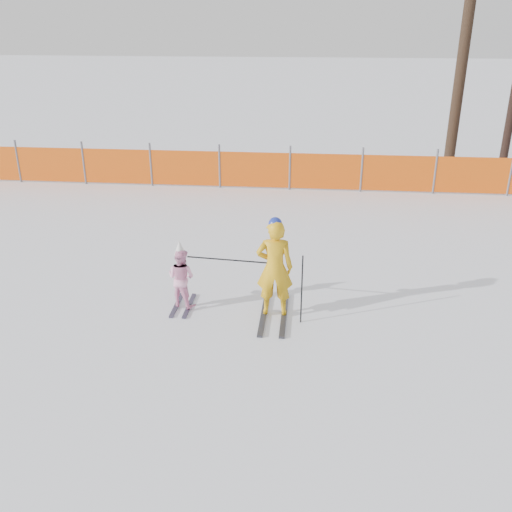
{
  "coord_description": "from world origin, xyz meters",
  "views": [
    {
      "loc": [
        0.84,
        -7.99,
        4.66
      ],
      "look_at": [
        0.0,
        0.5,
        1.0
      ],
      "focal_mm": 40.0,
      "sensor_mm": 36.0,
      "label": 1
    }
  ],
  "objects": [
    {
      "name": "ski_poles",
      "position": [
        0.11,
        0.31,
        0.78
      ],
      "size": [
        1.92,
        0.36,
        1.18
      ],
      "color": "black",
      "rests_on": "ground"
    },
    {
      "name": "ground",
      "position": [
        0.0,
        0.0,
        0.0
      ],
      "size": [
        120.0,
        120.0,
        0.0
      ],
      "primitive_type": "plane",
      "color": "white",
      "rests_on": "ground"
    },
    {
      "name": "child",
      "position": [
        -1.27,
        0.51,
        0.56
      ],
      "size": [
        0.61,
        0.87,
        1.21
      ],
      "color": "black",
      "rests_on": "ground"
    },
    {
      "name": "adult",
      "position": [
        0.32,
        0.37,
        0.86
      ],
      "size": [
        0.61,
        1.51,
        1.72
      ],
      "color": "black",
      "rests_on": "ground"
    },
    {
      "name": "safety_fence",
      "position": [
        -1.08,
        7.73,
        0.56
      ],
      "size": [
        17.51,
        0.06,
        1.25
      ],
      "color": "#595960",
      "rests_on": "ground"
    },
    {
      "name": "tree_trunks",
      "position": [
        5.91,
        10.85,
        3.12
      ],
      "size": [
        2.04,
        0.43,
        6.35
      ],
      "color": "black",
      "rests_on": "ground"
    }
  ]
}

